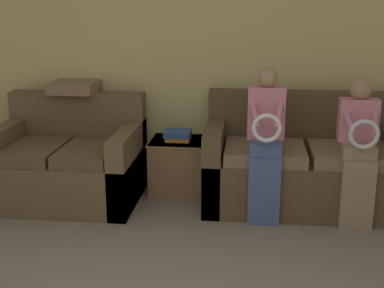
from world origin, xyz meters
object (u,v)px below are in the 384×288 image
at_px(couch_main, 305,167).
at_px(book_stack, 178,135).
at_px(child_left_seated, 266,139).
at_px(side_shelf, 178,165).
at_px(throw_pillow, 75,87).
at_px(couch_side, 69,164).
at_px(child_right_seated, 358,146).

distance_m(couch_main, book_stack, 1.23).
xyz_separation_m(child_left_seated, book_stack, (-0.81, 0.58, -0.14)).
relative_size(couch_main, book_stack, 7.13).
distance_m(child_left_seated, side_shelf, 1.09).
height_order(couch_main, side_shelf, couch_main).
relative_size(side_shelf, throw_pillow, 1.24).
height_order(book_stack, throw_pillow, throw_pillow).
relative_size(couch_side, side_shelf, 2.45).
relative_size(child_right_seated, book_stack, 4.82).
height_order(couch_main, child_right_seated, child_right_seated).
bearing_deg(throw_pillow, side_shelf, -3.25).
xyz_separation_m(couch_main, child_left_seated, (-0.38, -0.37, 0.35)).
height_order(child_left_seated, child_right_seated, child_left_seated).
bearing_deg(side_shelf, child_left_seated, -35.40).
distance_m(couch_side, book_stack, 1.06).
xyz_separation_m(child_right_seated, side_shelf, (-1.57, 0.58, -0.41)).
xyz_separation_m(side_shelf, throw_pillow, (-1.01, 0.06, 0.74)).
height_order(couch_side, child_left_seated, child_left_seated).
xyz_separation_m(couch_side, throw_pillow, (-0.02, 0.35, 0.67)).
relative_size(child_left_seated, throw_pillow, 2.98).
bearing_deg(couch_main, side_shelf, 170.06).
xyz_separation_m(couch_side, side_shelf, (0.99, 0.30, -0.07)).
bearing_deg(side_shelf, book_stack, 98.54).
height_order(couch_main, couch_side, couch_main).
bearing_deg(throw_pillow, child_left_seated, -19.17).
distance_m(child_left_seated, child_right_seated, 0.75).
height_order(couch_main, child_left_seated, child_left_seated).
distance_m(child_left_seated, book_stack, 1.01).
xyz_separation_m(child_right_seated, throw_pillow, (-2.58, 0.64, 0.33)).
xyz_separation_m(book_stack, throw_pillow, (-1.01, 0.06, 0.44)).
bearing_deg(book_stack, couch_side, -163.28).
relative_size(child_right_seated, side_shelf, 2.27).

